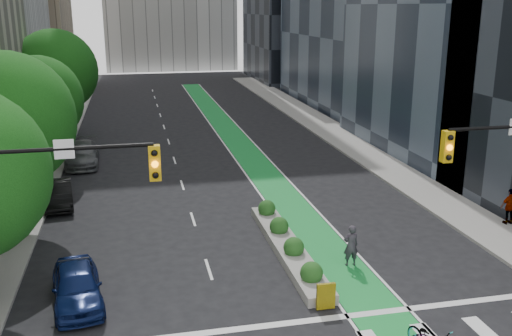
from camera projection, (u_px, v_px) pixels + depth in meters
name	position (u px, v px, depth m)	size (l,w,h in m)	color
sidewalk_left	(40.00, 163.00, 39.83)	(3.60, 90.00, 0.15)	gray
sidewalk_right	(357.00, 146.00, 44.71)	(3.60, 90.00, 0.15)	gray
bike_lane_paint	(235.00, 138.00, 47.60)	(2.20, 70.00, 0.01)	#198D38
tree_mid	(5.00, 120.00, 26.28)	(6.40, 6.40, 8.78)	black
tree_midfar	(38.00, 100.00, 35.85)	(5.60, 5.60, 7.76)	black
tree_far	(56.00, 71.00, 45.04)	(6.60, 6.60, 9.00)	black
signal_left	(14.00, 221.00, 16.14)	(6.14, 0.51, 7.20)	black
median_planter	(287.00, 244.00, 25.56)	(1.20, 10.26, 1.10)	gray
cyclist	(351.00, 246.00, 24.05)	(0.67, 0.44, 1.83)	#342F38
parked_car_left_near	(77.00, 286.00, 20.95)	(1.73, 4.30, 1.46)	#0B1846
parked_car_left_mid	(58.00, 194.00, 31.36)	(1.45, 4.15, 1.37)	black
parked_car_left_far	(82.00, 154.00, 39.50)	(2.18, 5.37, 1.56)	#515355
pedestrian_far	(510.00, 206.00, 28.31)	(1.07, 0.44, 1.82)	gray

